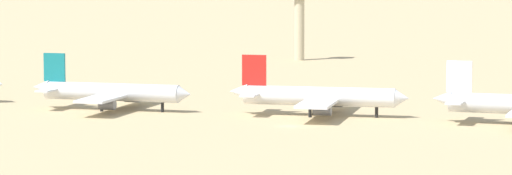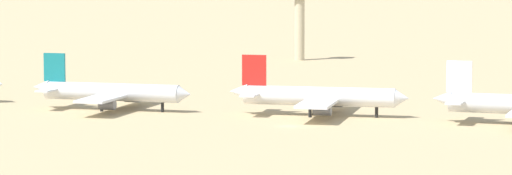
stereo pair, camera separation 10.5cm
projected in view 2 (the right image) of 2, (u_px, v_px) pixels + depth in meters
name	position (u px, v px, depth m)	size (l,w,h in m)	color
ground	(289.00, 126.00, 266.37)	(4000.00, 4000.00, 0.00)	tan
parked_jet_teal_3	(110.00, 92.00, 292.10)	(36.93, 30.86, 12.25)	silver
parked_jet_red_4	(317.00, 96.00, 282.04)	(38.48, 32.40, 12.71)	white
control_tower	(300.00, 12.00, 423.33)	(5.20, 5.20, 25.19)	#C6B793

